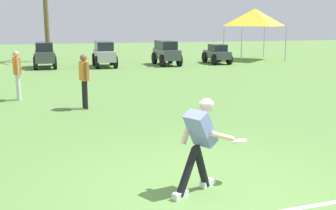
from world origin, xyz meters
TOP-DOWN VIEW (x-y plane):
  - ground_plane at (0.00, 0.00)m, footprint 80.00×80.00m
  - frisbee_thrower at (-0.07, 0.06)m, footprint 1.10×0.60m
  - frisbee_in_flight at (0.64, 0.27)m, footprint 0.34×0.34m
  - teammate_midfield at (-1.44, 6.46)m, footprint 0.27×0.50m
  - teammate_deep at (-3.43, 8.30)m, footprint 0.27×0.50m
  - parked_car_slot_a at (-2.97, 17.54)m, footprint 1.25×2.44m
  - parked_car_slot_b at (0.13, 17.27)m, footprint 1.19×2.42m
  - parked_car_slot_c at (3.59, 17.35)m, footprint 1.26×2.45m
  - parked_car_slot_d at (6.64, 17.45)m, footprint 1.16×2.23m
  - palm_tree_right_of_centre at (-2.90, 20.96)m, footprint 3.53×3.19m
  - event_tent at (9.75, 19.23)m, footprint 3.05×3.05m

SIDE VIEW (x-z plane):
  - ground_plane at x=0.00m, z-range 0.00..0.00m
  - parked_car_slot_d at x=6.64m, z-range 0.01..1.11m
  - frisbee_in_flight at x=0.64m, z-range 0.62..0.69m
  - parked_car_slot_a at x=-2.97m, z-range 0.05..1.39m
  - parked_car_slot_b at x=0.13m, z-range 0.05..1.39m
  - parked_car_slot_c at x=3.59m, z-range 0.05..1.39m
  - frisbee_thrower at x=-0.07m, z-range 0.09..1.48m
  - teammate_midfield at x=-1.44m, z-range 0.16..1.72m
  - teammate_deep at x=-3.43m, z-range 0.16..1.72m
  - event_tent at x=9.75m, z-range 1.05..4.21m
  - palm_tree_right_of_centre at x=-2.90m, z-range 0.61..5.87m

